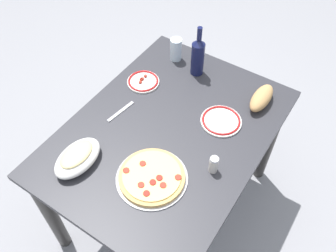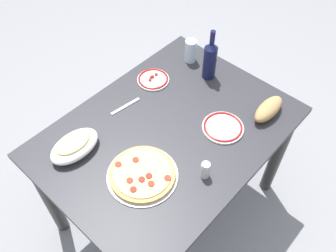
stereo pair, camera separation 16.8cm
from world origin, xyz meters
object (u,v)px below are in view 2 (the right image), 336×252
(side_plate_far, at_px, (223,127))
(spice_shaker, at_px, (205,170))
(dining_table, at_px, (168,147))
(baked_pasta_dish, at_px, (74,145))
(side_plate_near, at_px, (153,79))
(bread_loaf, at_px, (268,109))
(water_glass, at_px, (191,51))
(pepperoni_pizza, at_px, (142,174))
(wine_bottle, at_px, (210,59))

(side_plate_far, distance_m, spice_shaker, 0.28)
(dining_table, distance_m, spice_shaker, 0.34)
(baked_pasta_dish, distance_m, side_plate_near, 0.57)
(baked_pasta_dish, height_order, spice_shaker, spice_shaker)
(spice_shaker, bearing_deg, bread_loaf, -0.83)
(spice_shaker, bearing_deg, water_glass, 44.85)
(dining_table, bearing_deg, side_plate_far, -45.32)
(dining_table, distance_m, water_glass, 0.56)
(baked_pasta_dish, height_order, bread_loaf, same)
(pepperoni_pizza, height_order, bread_loaf, bread_loaf)
(pepperoni_pizza, relative_size, baked_pasta_dish, 1.29)
(pepperoni_pizza, distance_m, side_plate_near, 0.59)
(baked_pasta_dish, distance_m, bread_loaf, 0.93)
(pepperoni_pizza, xyz_separation_m, water_glass, (0.72, 0.34, 0.05))
(wine_bottle, distance_m, side_plate_far, 0.39)
(wine_bottle, distance_m, water_glass, 0.17)
(wine_bottle, height_order, bread_loaf, wine_bottle)
(dining_table, distance_m, bread_loaf, 0.53)
(pepperoni_pizza, bearing_deg, side_plate_far, -12.16)
(wine_bottle, relative_size, spice_shaker, 3.30)
(pepperoni_pizza, distance_m, water_glass, 0.80)
(baked_pasta_dish, relative_size, side_plate_near, 1.41)
(pepperoni_pizza, xyz_separation_m, side_plate_far, (0.44, -0.10, -0.01))
(baked_pasta_dish, bearing_deg, pepperoni_pizza, -70.84)
(water_glass, relative_size, side_plate_far, 0.66)
(side_plate_near, relative_size, side_plate_far, 0.86)
(side_plate_near, height_order, side_plate_far, side_plate_near)
(dining_table, xyz_separation_m, side_plate_near, (0.20, 0.29, 0.14))
(water_glass, bearing_deg, pepperoni_pizza, -154.65)
(pepperoni_pizza, height_order, side_plate_near, pepperoni_pizza)
(dining_table, height_order, bread_loaf, bread_loaf)
(water_glass, bearing_deg, dining_table, -151.34)
(wine_bottle, bearing_deg, water_glass, 77.84)
(dining_table, relative_size, bread_loaf, 5.82)
(baked_pasta_dish, bearing_deg, dining_table, -31.43)
(wine_bottle, bearing_deg, dining_table, -167.46)
(pepperoni_pizza, relative_size, wine_bottle, 1.07)
(pepperoni_pizza, relative_size, spice_shaker, 3.55)
(side_plate_near, height_order, bread_loaf, bread_loaf)
(bread_loaf, bearing_deg, baked_pasta_dish, 146.09)
(side_plate_far, bearing_deg, water_glass, 57.71)
(pepperoni_pizza, height_order, water_glass, water_glass)
(side_plate_far, xyz_separation_m, bread_loaf, (0.22, -0.11, 0.03))
(baked_pasta_dish, height_order, water_glass, water_glass)
(dining_table, bearing_deg, spice_shaker, -105.62)
(water_glass, height_order, side_plate_far, water_glass)
(dining_table, relative_size, spice_shaker, 13.64)
(baked_pasta_dish, xyz_separation_m, side_plate_far, (0.55, -0.41, -0.03))
(water_glass, distance_m, side_plate_near, 0.27)
(dining_table, bearing_deg, side_plate_near, 55.46)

